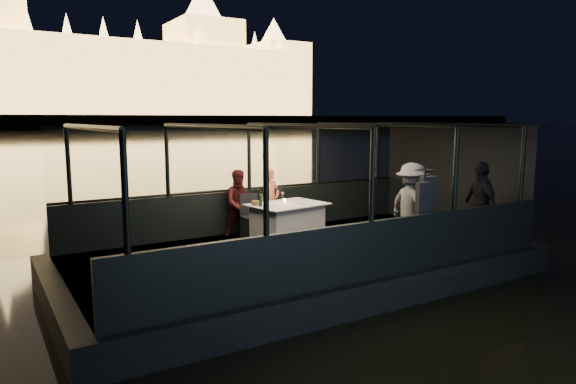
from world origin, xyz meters
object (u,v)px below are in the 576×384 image
chair_port_left (253,216)px  person_man_maroon (240,200)px  dining_table_central (287,223)px  coat_stand (424,210)px  passenger_dark (480,203)px  passenger_stripe (412,203)px  chair_port_right (276,213)px  person_woman_coral (270,198)px  wine_bottle (261,199)px

chair_port_left → person_man_maroon: 0.42m
dining_table_central → coat_stand: 2.78m
person_man_maroon → passenger_dark: size_ratio=0.85×
chair_port_left → person_man_maroon: (-0.17, 0.24, 0.30)m
coat_stand → dining_table_central: bearing=115.4°
dining_table_central → chair_port_left: size_ratio=1.66×
passenger_stripe → passenger_dark: (1.14, -0.64, 0.00)m
dining_table_central → person_man_maroon: (-0.58, 0.94, 0.36)m
person_man_maroon → passenger_dark: bearing=-28.7°
dining_table_central → passenger_stripe: bearing=-42.5°
chair_port_right → passenger_stripe: passenger_stripe is taller
person_woman_coral → wine_bottle: bearing=-144.0°
chair_port_right → passenger_dark: bearing=-39.6°
person_man_maroon → passenger_dark: (3.47, -3.19, 0.10)m
wine_bottle → person_man_maroon: bearing=88.7°
passenger_dark → chair_port_left: bearing=-111.7°
person_woman_coral → wine_bottle: (-0.70, -0.88, 0.17)m
dining_table_central → person_man_maroon: 1.16m
chair_port_right → person_man_maroon: (-0.75, 0.19, 0.30)m
person_man_maroon → wine_bottle: 0.96m
coat_stand → person_woman_coral: coat_stand is taller
dining_table_central → wine_bottle: wine_bottle is taller
chair_port_right → passenger_stripe: bearing=-48.0°
chair_port_left → passenger_dark: 4.45m
chair_port_right → person_woman_coral: size_ratio=0.70×
dining_table_central → chair_port_right: 0.77m
dining_table_central → passenger_dark: size_ratio=0.89×
dining_table_central → passenger_stripe: size_ratio=0.90×
person_man_maroon → passenger_stripe: (2.33, -2.55, 0.10)m
person_woman_coral → passenger_stripe: 2.98m
person_woman_coral → person_man_maroon: bearing=159.3°
coat_stand → person_man_maroon: bearing=117.2°
chair_port_right → wine_bottle: size_ratio=3.31×
chair_port_left → chair_port_right: bearing=6.6°
person_man_maroon → wine_bottle: (-0.02, -0.94, 0.17)m
person_woman_coral → passenger_dark: (2.79, -3.12, 0.10)m
passenger_dark → coat_stand: bearing=-62.7°
chair_port_right → passenger_stripe: (1.58, -2.35, 0.40)m
coat_stand → wine_bottle: bearing=125.8°
person_man_maroon → passenger_stripe: bearing=-33.7°
coat_stand → passenger_stripe: bearing=56.0°
dining_table_central → person_woman_coral: person_woman_coral is taller
chair_port_left → person_man_maroon: person_man_maroon is taller
passenger_dark → wine_bottle: 4.15m
coat_stand → passenger_stripe: (0.58, 0.86, -0.05)m
passenger_stripe → chair_port_left: bearing=48.0°
chair_port_left → person_woman_coral: size_ratio=0.63×
passenger_stripe → wine_bottle: size_ratio=5.54×
chair_port_right → passenger_stripe: 2.86m
chair_port_left → coat_stand: (1.58, -3.17, 0.45)m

